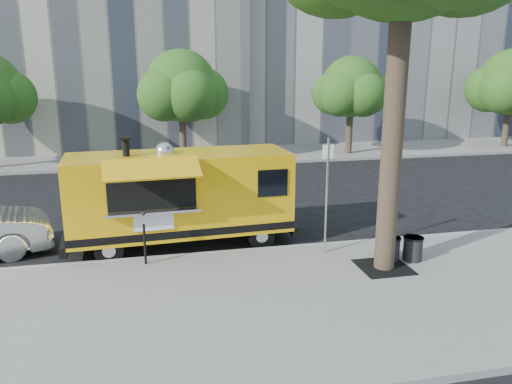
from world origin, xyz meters
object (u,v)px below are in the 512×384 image
food_truck (180,195)px  sign_post (327,189)px  far_tree_d (512,82)px  parking_meter (144,232)px  trash_bin_left (391,248)px  trash_bin_right (413,248)px  far_tree_c (351,87)px  far_tree_b (181,86)px

food_truck → sign_post: bearing=-28.9°
food_truck → far_tree_d: bearing=28.6°
sign_post → food_truck: bearing=154.3°
parking_meter → food_truck: food_truck is taller
sign_post → trash_bin_left: 2.16m
trash_bin_left → trash_bin_right: (0.51, -0.17, 0.01)m
far_tree_c → parking_meter: size_ratio=3.90×
parking_meter → trash_bin_right: bearing=-10.2°
far_tree_b → far_tree_d: (19.00, -0.10, 0.06)m
sign_post → trash_bin_right: size_ratio=4.95×
far_tree_b → sign_post: 14.61m
parking_meter → trash_bin_left: (5.99, -1.00, -0.52)m
far_tree_c → parking_meter: (-11.00, -13.75, -2.74)m
far_tree_c → trash_bin_left: size_ratio=9.00×
trash_bin_left → food_truck: bearing=153.3°
far_tree_c → food_truck: bearing=-129.4°
far_tree_b → trash_bin_left: size_ratio=9.51×
far_tree_b → far_tree_d: 19.00m
far_tree_c → parking_meter: far_tree_c is taller
far_tree_c → parking_meter: 17.82m
sign_post → far_tree_c: bearing=65.2°
far_tree_b → far_tree_c: size_ratio=1.06×
far_tree_c → sign_post: 15.48m
far_tree_d → trash_bin_left: size_ratio=9.76×
far_tree_b → parking_meter: size_ratio=4.12×
far_tree_b → trash_bin_right: 16.23m
far_tree_d → far_tree_c: bearing=-178.9°
sign_post → food_truck: sign_post is taller
trash_bin_right → trash_bin_left: bearing=161.6°
parking_meter → food_truck: (0.97, 1.52, 0.46)m
trash_bin_left → trash_bin_right: trash_bin_right is taller
far_tree_d → food_truck: 23.70m
far_tree_c → trash_bin_left: bearing=-108.8°
food_truck → trash_bin_right: size_ratio=10.44×
sign_post → trash_bin_left: size_ratio=5.18×
trash_bin_left → parking_meter: bearing=170.5°
sign_post → far_tree_d: bearing=40.7°
sign_post → far_tree_b: bearing=100.1°
far_tree_d → far_tree_b: bearing=179.7°
sign_post → trash_bin_right: 2.58m
far_tree_d → trash_bin_right: 21.23m
food_truck → trash_bin_right: food_truck is taller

